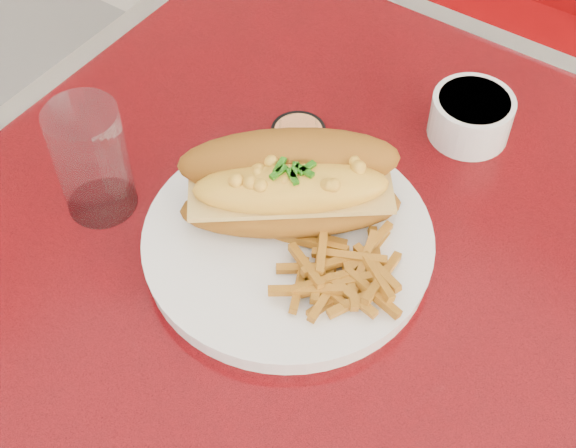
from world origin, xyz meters
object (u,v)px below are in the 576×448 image
Objects in this scene: fork at (350,264)px; mac_hoagie at (290,185)px; gravy_ramekin at (471,116)px; sauce_cup_left at (298,139)px; diner_table at (468,407)px; dinner_plate at (288,242)px; water_tumbler at (92,161)px.

mac_hoagie is at bearing 68.59° from fork.
mac_hoagie is 0.10m from fork.
gravy_ramekin reaches higher than sauce_cup_left.
fork reaches higher than diner_table.
dinner_plate is 2.41× the size of water_tumbler.
dinner_plate is at bearing -171.32° from diner_table.
dinner_plate is 0.06m from mac_hoagie.
water_tumbler is at bearing -130.87° from gravy_ramekin.
sauce_cup_left is at bearing -137.92° from gravy_ramekin.
dinner_plate is 4.25× the size of sauce_cup_left.
mac_hoagie is 2.06× the size of gravy_ramekin.
fork is at bearing -91.37° from gravy_ramekin.
gravy_ramekin is 1.59× the size of sauce_cup_left.
dinner_plate is 1.30× the size of mac_hoagie.
diner_table is at bearing -87.23° from fork.
fork is 1.15× the size of water_tumbler.
mac_hoagie is 0.25m from gravy_ramekin.
fork is 1.27× the size of gravy_ramekin.
diner_table is at bearing -57.11° from gravy_ramekin.
water_tumbler is at bearing 96.80° from fork.
mac_hoagie is at bearing -112.04° from gravy_ramekin.
water_tumbler reaches higher than dinner_plate.
gravy_ramekin is at bearing 122.89° from diner_table.
diner_table is 3.95× the size of dinner_plate.
sauce_cup_left is (-0.07, 0.12, 0.01)m from dinner_plate.
fork is 0.25m from gravy_ramekin.
sauce_cup_left is (-0.15, -0.13, -0.01)m from gravy_ramekin.
diner_table is 0.32m from gravy_ramekin.
dinner_plate is (-0.22, -0.03, 0.17)m from diner_table.
mac_hoagie is 0.20m from water_tumbler.
gravy_ramekin is at bearing 49.13° from water_tumbler.
water_tumbler reaches higher than diner_table.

